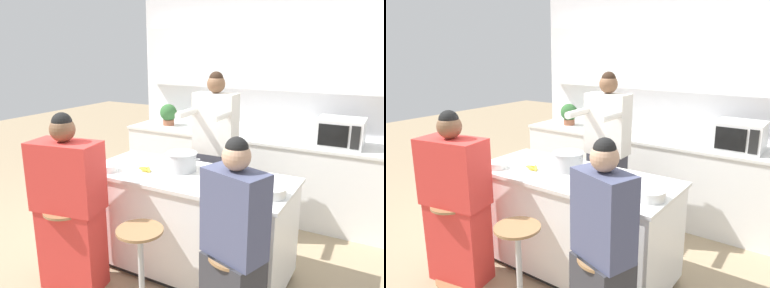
# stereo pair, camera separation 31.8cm
# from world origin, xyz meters

# --- Properties ---
(ground_plane) EXTENTS (16.00, 16.00, 0.00)m
(ground_plane) POSITION_xyz_m (0.00, 0.00, 0.00)
(ground_plane) COLOR tan
(wall_back) EXTENTS (3.53, 0.22, 2.70)m
(wall_back) POSITION_xyz_m (0.00, 1.89, 1.54)
(wall_back) COLOR white
(wall_back) RESTS_ON ground_plane
(back_counter) EXTENTS (3.28, 0.68, 0.93)m
(back_counter) POSITION_xyz_m (0.00, 1.57, 0.46)
(back_counter) COLOR white
(back_counter) RESTS_ON ground_plane
(kitchen_island) EXTENTS (1.80, 0.78, 0.90)m
(kitchen_island) POSITION_xyz_m (0.00, 0.00, 0.45)
(kitchen_island) COLOR black
(kitchen_island) RESTS_ON ground_plane
(bar_stool_leftmost) EXTENTS (0.38, 0.38, 0.70)m
(bar_stool_leftmost) POSITION_xyz_m (-0.72, -0.70, 0.36)
(bar_stool_leftmost) COLOR #997047
(bar_stool_leftmost) RESTS_ON ground_plane
(bar_stool_center) EXTENTS (0.38, 0.38, 0.70)m
(bar_stool_center) POSITION_xyz_m (0.00, -0.68, 0.36)
(bar_stool_center) COLOR #997047
(bar_stool_center) RESTS_ON ground_plane
(person_cooking) EXTENTS (0.44, 0.57, 1.72)m
(person_cooking) POSITION_xyz_m (-0.09, 0.71, 0.85)
(person_cooking) COLOR #383842
(person_cooking) RESTS_ON ground_plane
(person_wrapped_blanket) EXTENTS (0.59, 0.38, 1.48)m
(person_wrapped_blanket) POSITION_xyz_m (-0.70, -0.68, 0.69)
(person_wrapped_blanket) COLOR red
(person_wrapped_blanket) RESTS_ON ground_plane
(person_seated_near) EXTENTS (0.43, 0.36, 1.45)m
(person_seated_near) POSITION_xyz_m (0.72, -0.68, 0.66)
(person_seated_near) COLOR #333338
(person_seated_near) RESTS_ON ground_plane
(cooking_pot) EXTENTS (0.36, 0.27, 0.16)m
(cooking_pot) POSITION_xyz_m (-0.10, 0.07, 0.98)
(cooking_pot) COLOR #B7BABC
(cooking_pot) RESTS_ON kitchen_island
(fruit_bowl) EXTENTS (0.17, 0.17, 0.06)m
(fruit_bowl) POSITION_xyz_m (-0.65, -0.26, 0.93)
(fruit_bowl) COLOR white
(fruit_bowl) RESTS_ON kitchen_island
(mixing_bowl_steel) EXTENTS (0.23, 0.23, 0.07)m
(mixing_bowl_steel) POSITION_xyz_m (0.76, -0.12, 0.93)
(mixing_bowl_steel) COLOR white
(mixing_bowl_steel) RESTS_ON kitchen_island
(coffee_cup_near) EXTENTS (0.11, 0.08, 0.08)m
(coffee_cup_near) POSITION_xyz_m (0.56, -0.01, 0.94)
(coffee_cup_near) COLOR white
(coffee_cup_near) RESTS_ON kitchen_island
(coffee_cup_far) EXTENTS (0.11, 0.08, 0.10)m
(coffee_cup_far) POSITION_xyz_m (0.41, -0.17, 0.95)
(coffee_cup_far) COLOR white
(coffee_cup_far) RESTS_ON kitchen_island
(banana_bunch) EXTENTS (0.14, 0.10, 0.05)m
(banana_bunch) POSITION_xyz_m (-0.36, -0.11, 0.92)
(banana_bunch) COLOR yellow
(banana_bunch) RESTS_ON kitchen_island
(microwave) EXTENTS (0.47, 0.41, 0.30)m
(microwave) POSITION_xyz_m (0.99, 1.53, 1.08)
(microwave) COLOR white
(microwave) RESTS_ON back_counter
(potted_plant) EXTENTS (0.23, 0.23, 0.29)m
(potted_plant) POSITION_xyz_m (-1.20, 1.57, 1.08)
(potted_plant) COLOR #93563D
(potted_plant) RESTS_ON back_counter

